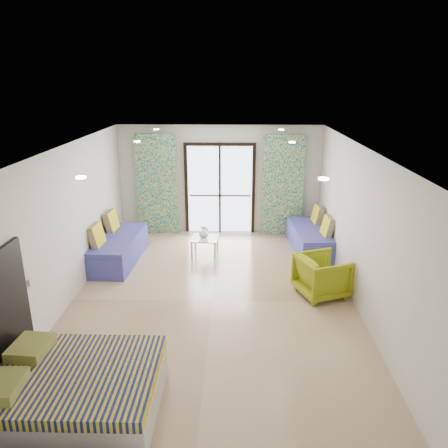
{
  "coord_description": "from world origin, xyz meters",
  "views": [
    {
      "loc": [
        0.4,
        -6.91,
        3.76
      ],
      "look_at": [
        0.18,
        0.88,
        1.15
      ],
      "focal_mm": 35.0,
      "sensor_mm": 36.0,
      "label": 1
    }
  ],
  "objects_px": {
    "daybed_left": "(118,248)",
    "coffee_table": "(205,240)",
    "bed": "(76,389)",
    "daybed_right": "(310,238)",
    "armchair": "(322,274)"
  },
  "relations": [
    {
      "from": "daybed_left",
      "to": "coffee_table",
      "type": "xyz_separation_m",
      "value": [
        1.84,
        0.46,
        0.04
      ]
    },
    {
      "from": "bed",
      "to": "daybed_right",
      "type": "height_order",
      "value": "daybed_right"
    },
    {
      "from": "daybed_right",
      "to": "coffee_table",
      "type": "height_order",
      "value": "daybed_right"
    },
    {
      "from": "bed",
      "to": "armchair",
      "type": "distance_m",
      "value": 4.56
    },
    {
      "from": "daybed_left",
      "to": "daybed_right",
      "type": "distance_m",
      "value": 4.31
    },
    {
      "from": "bed",
      "to": "daybed_right",
      "type": "distance_m",
      "value": 6.32
    },
    {
      "from": "daybed_right",
      "to": "coffee_table",
      "type": "distance_m",
      "value": 2.42
    },
    {
      "from": "armchair",
      "to": "daybed_left",
      "type": "bearing_deg",
      "value": 49.87
    },
    {
      "from": "daybed_left",
      "to": "coffee_table",
      "type": "distance_m",
      "value": 1.89
    },
    {
      "from": "daybed_right",
      "to": "coffee_table",
      "type": "bearing_deg",
      "value": -176.48
    },
    {
      "from": "daybed_left",
      "to": "coffee_table",
      "type": "bearing_deg",
      "value": 16.57
    },
    {
      "from": "bed",
      "to": "coffee_table",
      "type": "xyz_separation_m",
      "value": [
        1.19,
        4.87,
        0.07
      ]
    },
    {
      "from": "daybed_left",
      "to": "daybed_right",
      "type": "bearing_deg",
      "value": 13.12
    },
    {
      "from": "daybed_left",
      "to": "armchair",
      "type": "height_order",
      "value": "daybed_left"
    },
    {
      "from": "daybed_right",
      "to": "bed",
      "type": "bearing_deg",
      "value": -128.93
    }
  ]
}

